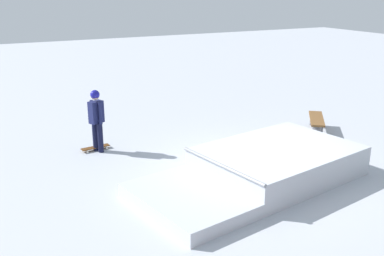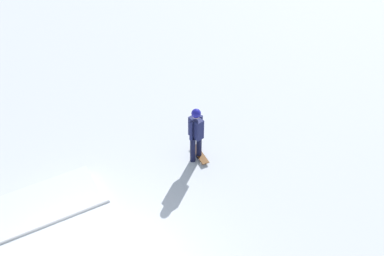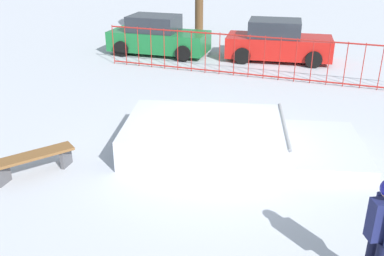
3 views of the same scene
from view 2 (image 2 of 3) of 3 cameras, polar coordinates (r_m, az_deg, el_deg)
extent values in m
cube|color=silver|center=(12.38, -16.61, -9.37)|extent=(2.22, 2.87, 0.30)
cylinder|color=gray|center=(11.38, -15.88, -10.69)|extent=(0.53, 2.57, 0.08)
cylinder|color=black|center=(13.00, 0.10, -2.56)|extent=(0.15, 0.15, 0.82)
cylinder|color=black|center=(13.11, 0.82, -2.13)|extent=(0.15, 0.15, 0.82)
cube|color=#191E4C|center=(12.59, 0.48, 0.03)|extent=(0.44, 0.35, 0.60)
cylinder|color=#191E4C|center=(12.50, -0.12, -0.32)|extent=(0.09, 0.09, 0.60)
cylinder|color=#191E4C|center=(12.68, 1.07, 0.37)|extent=(0.09, 0.09, 0.60)
sphere|color=tan|center=(12.30, 0.49, 1.62)|extent=(0.22, 0.22, 0.22)
sphere|color=navy|center=(12.28, 0.49, 1.73)|extent=(0.25, 0.25, 0.25)
cube|color=#593314|center=(13.35, 0.91, -3.12)|extent=(0.82, 0.29, 0.02)
cylinder|color=silver|center=(13.53, -0.05, -2.68)|extent=(0.06, 0.04, 0.06)
cylinder|color=silver|center=(13.61, 0.82, -2.40)|extent=(0.06, 0.04, 0.06)
cylinder|color=silver|center=(13.17, 0.99, -4.19)|extent=(0.06, 0.04, 0.06)
cylinder|color=silver|center=(13.24, 1.88, -3.89)|extent=(0.06, 0.04, 0.06)
camera|label=1|loc=(15.43, -50.05, 7.12)|focal=41.91mm
camera|label=3|loc=(12.56, 27.21, 14.15)|focal=41.02mm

